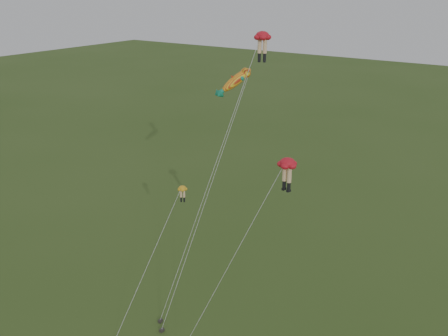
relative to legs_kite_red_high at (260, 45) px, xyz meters
The scene contains 5 objects.
ground 22.47m from the legs_kite_red_high, 101.88° to the right, with size 300.00×300.00×0.00m, color #344E1B.
legs_kite_red_high is the anchor object (origin of this frame).
legs_kite_red_mid 10.42m from the legs_kite_red_high, 46.95° to the right, with size 6.36×5.68×14.92m.
legs_kite_yellow 13.96m from the legs_kite_red_high, 150.10° to the right, with size 1.34×9.90×9.36m.
fish_kite 4.92m from the legs_kite_red_high, 150.75° to the left, with size 2.35×12.29×18.87m.
Camera 1 is at (20.50, -23.67, 25.07)m, focal length 40.00 mm.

